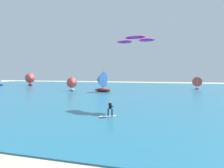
{
  "coord_description": "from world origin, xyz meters",
  "views": [
    {
      "loc": [
        6.77,
        -2.84,
        4.81
      ],
      "look_at": [
        0.15,
        20.17,
        3.53
      ],
      "focal_mm": 32.73,
      "sensor_mm": 36.0,
      "label": 1
    }
  ],
  "objects_px": {
    "kitesurfer": "(108,111)",
    "sailboat_mid_right": "(30,79)",
    "kite": "(135,40)",
    "sailboat_anchored_offshore": "(100,82)",
    "sailboat_outermost": "(72,84)",
    "sailboat_trailing": "(197,83)"
  },
  "relations": [
    {
      "from": "kitesurfer",
      "to": "sailboat_mid_right",
      "type": "relative_size",
      "value": 0.37
    },
    {
      "from": "sailboat_mid_right",
      "to": "kite",
      "type": "bearing_deg",
      "value": -38.63
    },
    {
      "from": "kitesurfer",
      "to": "kite",
      "type": "bearing_deg",
      "value": 78.62
    },
    {
      "from": "kite",
      "to": "sailboat_anchored_offshore",
      "type": "bearing_deg",
      "value": 121.41
    },
    {
      "from": "sailboat_anchored_offshore",
      "to": "sailboat_outermost",
      "type": "bearing_deg",
      "value": 176.33
    },
    {
      "from": "kite",
      "to": "sailboat_outermost",
      "type": "distance_m",
      "value": 29.83
    },
    {
      "from": "kite",
      "to": "sailboat_mid_right",
      "type": "height_order",
      "value": "kite"
    },
    {
      "from": "sailboat_outermost",
      "to": "sailboat_trailing",
      "type": "distance_m",
      "value": 36.67
    },
    {
      "from": "sailboat_outermost",
      "to": "sailboat_mid_right",
      "type": "bearing_deg",
      "value": 147.63
    },
    {
      "from": "kite",
      "to": "sailboat_anchored_offshore",
      "type": "xyz_separation_m",
      "value": [
        -12.19,
        19.97,
        -6.87
      ]
    },
    {
      "from": "kite",
      "to": "sailboat_mid_right",
      "type": "relative_size",
      "value": 1.15
    },
    {
      "from": "sailboat_outermost",
      "to": "sailboat_anchored_offshore",
      "type": "relative_size",
      "value": 0.72
    },
    {
      "from": "kite",
      "to": "sailboat_anchored_offshore",
      "type": "height_order",
      "value": "kite"
    },
    {
      "from": "sailboat_outermost",
      "to": "kitesurfer",
      "type": "bearing_deg",
      "value": -56.49
    },
    {
      "from": "kitesurfer",
      "to": "sailboat_anchored_offshore",
      "type": "xyz_separation_m",
      "value": [
        -10.62,
        27.77,
        1.95
      ]
    },
    {
      "from": "sailboat_outermost",
      "to": "sailboat_mid_right",
      "type": "height_order",
      "value": "sailboat_mid_right"
    },
    {
      "from": "kitesurfer",
      "to": "kite",
      "type": "relative_size",
      "value": 0.33
    },
    {
      "from": "kite",
      "to": "sailboat_outermost",
      "type": "bearing_deg",
      "value": 134.74
    },
    {
      "from": "sailboat_trailing",
      "to": "sailboat_mid_right",
      "type": "bearing_deg",
      "value": 179.97
    },
    {
      "from": "sailboat_outermost",
      "to": "kite",
      "type": "bearing_deg",
      "value": -45.26
    },
    {
      "from": "sailboat_trailing",
      "to": "sailboat_anchored_offshore",
      "type": "relative_size",
      "value": 0.71
    },
    {
      "from": "sailboat_outermost",
      "to": "sailboat_anchored_offshore",
      "type": "xyz_separation_m",
      "value": [
        8.11,
        -0.52,
        0.72
      ]
    }
  ]
}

